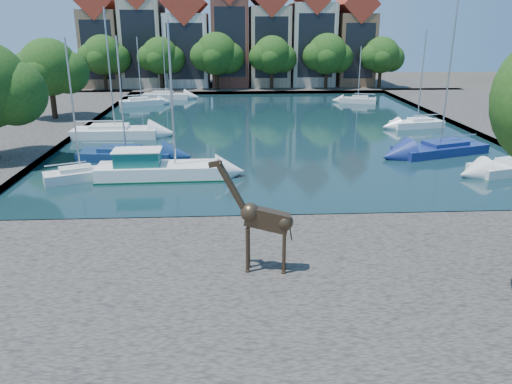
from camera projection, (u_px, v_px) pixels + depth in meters
ground at (314, 223)px, 25.61m from camera, size 160.00×160.00×0.00m
water_basin at (274, 128)px, 48.28m from camera, size 38.00×50.00×0.08m
near_quay at (345, 287)px, 18.91m from camera, size 50.00×14.00×0.50m
far_quay at (256, 86)px, 78.45m from camera, size 60.00×16.00×0.50m
left_quay at (10, 129)px, 46.94m from camera, size 14.00×52.00×0.50m
townhouse_west_end at (104, 39)px, 74.98m from camera, size 5.44×9.18×14.93m
townhouse_west_mid at (143, 33)px, 75.00m from camera, size 5.94×9.18×16.79m
townhouse_west_inner at (187, 39)px, 75.61m from camera, size 6.43×9.18×15.15m
townhouse_center at (230, 32)px, 75.61m from camera, size 5.44×9.18×16.93m
townhouse_east_inner at (269, 36)px, 76.12m from camera, size 5.94×9.18×15.79m
townhouse_east_mid at (311, 34)px, 76.33m from camera, size 6.43×9.18×16.65m
townhouse_east_end at (353, 40)px, 76.98m from camera, size 5.44×9.18×14.43m
far_tree_far_west at (104, 56)px, 70.54m from camera, size 7.28×5.60×7.68m
far_tree_west at (161, 57)px, 70.98m from camera, size 6.76×5.20×7.36m
far_tree_mid_west at (217, 55)px, 71.32m from camera, size 7.80×6.00×8.00m
far_tree_mid_east at (273, 56)px, 71.78m from camera, size 7.02×5.40×7.52m
far_tree_east at (328, 55)px, 72.15m from camera, size 7.54×5.80×7.84m
far_tree_far_east at (382, 56)px, 72.60m from camera, size 6.76×5.20×7.36m
side_tree_left_far at (50, 69)px, 49.22m from camera, size 7.28×5.60×7.88m
giraffe_statue at (261, 219)px, 18.99m from camera, size 3.12×0.75×4.45m
motorsailer at (156, 167)px, 32.43m from camera, size 8.21×2.64×9.80m
sailboat_left_a at (81, 172)px, 32.18m from camera, size 4.75×3.28×8.86m
sailboat_left_b at (126, 153)px, 37.07m from camera, size 7.04×2.99×8.81m
sailboat_left_c at (115, 130)px, 44.19m from camera, size 7.41×2.63×10.89m
sailboat_left_d at (141, 101)px, 60.94m from camera, size 5.51×3.41×8.07m
sailboat_left_e at (166, 95)px, 66.35m from camera, size 6.24×2.58×10.42m
sailboat_right_b at (440, 147)px, 38.58m from camera, size 7.81×4.80×11.41m
sailboat_right_c at (417, 122)px, 48.27m from camera, size 5.29×2.71×9.04m
sailboat_right_d at (358, 99)px, 63.03m from camera, size 4.77×2.88×6.90m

